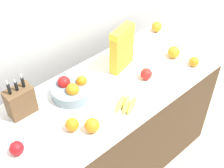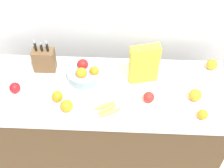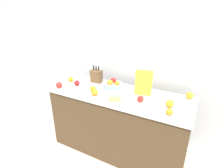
{
  "view_description": "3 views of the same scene",
  "coord_description": "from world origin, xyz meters",
  "px_view_note": "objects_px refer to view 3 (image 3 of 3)",
  "views": [
    {
      "loc": [
        -0.93,
        -1.12,
        2.3
      ],
      "look_at": [
        0.06,
        -0.03,
        0.96
      ],
      "focal_mm": 50.0,
      "sensor_mm": 36.0,
      "label": 1
    },
    {
      "loc": [
        0.12,
        -1.5,
        2.6
      ],
      "look_at": [
        0.06,
        -0.06,
        1.02
      ],
      "focal_mm": 50.0,
      "sensor_mm": 36.0,
      "label": 2
    },
    {
      "loc": [
        0.87,
        -1.83,
        1.86
      ],
      "look_at": [
        -0.1,
        -0.01,
        1.01
      ],
      "focal_mm": 28.0,
      "sensor_mm": 36.0,
      "label": 3
    }
  ],
  "objects_px": {
    "apple_by_knife_block": "(59,85)",
    "apple_front": "(77,83)",
    "fruit_bowl": "(113,85)",
    "orange_front_left": "(190,96)",
    "cereal_box": "(144,82)",
    "orange_mid_left": "(93,89)",
    "orange_mid_right": "(71,79)",
    "apple_leftmost": "(140,99)",
    "knife_block": "(96,76)",
    "orange_back_center": "(95,92)",
    "banana_bunch": "(115,99)",
    "orange_near_bowl": "(170,104)",
    "orange_front_center": "(170,112)"
  },
  "relations": [
    {
      "from": "orange_near_bowl",
      "to": "orange_mid_left",
      "type": "bearing_deg",
      "value": -176.91
    },
    {
      "from": "orange_back_center",
      "to": "apple_front",
      "type": "bearing_deg",
      "value": 159.13
    },
    {
      "from": "knife_block",
      "to": "fruit_bowl",
      "type": "relative_size",
      "value": 1.1
    },
    {
      "from": "apple_front",
      "to": "orange_near_bowl",
      "type": "relative_size",
      "value": 0.89
    },
    {
      "from": "orange_mid_right",
      "to": "apple_leftmost",
      "type": "bearing_deg",
      "value": -5.97
    },
    {
      "from": "apple_leftmost",
      "to": "apple_front",
      "type": "relative_size",
      "value": 1.0
    },
    {
      "from": "orange_front_left",
      "to": "orange_mid_right",
      "type": "bearing_deg",
      "value": -171.97
    },
    {
      "from": "orange_mid_left",
      "to": "orange_back_center",
      "type": "xyz_separation_m",
      "value": [
        0.08,
        -0.08,
        0.0
      ]
    },
    {
      "from": "orange_back_center",
      "to": "apple_leftmost",
      "type": "bearing_deg",
      "value": 10.71
    },
    {
      "from": "apple_leftmost",
      "to": "apple_by_knife_block",
      "type": "height_order",
      "value": "apple_by_knife_block"
    },
    {
      "from": "banana_bunch",
      "to": "apple_front",
      "type": "height_order",
      "value": "apple_front"
    },
    {
      "from": "banana_bunch",
      "to": "cereal_box",
      "type": "bearing_deg",
      "value": 50.73
    },
    {
      "from": "fruit_bowl",
      "to": "orange_near_bowl",
      "type": "distance_m",
      "value": 0.82
    },
    {
      "from": "orange_mid_left",
      "to": "apple_front",
      "type": "bearing_deg",
      "value": 168.04
    },
    {
      "from": "apple_front",
      "to": "orange_front_center",
      "type": "bearing_deg",
      "value": -7.68
    },
    {
      "from": "banana_bunch",
      "to": "apple_front",
      "type": "bearing_deg",
      "value": 167.94
    },
    {
      "from": "fruit_bowl",
      "to": "orange_front_center",
      "type": "relative_size",
      "value": 3.65
    },
    {
      "from": "apple_by_knife_block",
      "to": "orange_front_left",
      "type": "bearing_deg",
      "value": 16.71
    },
    {
      "from": "banana_bunch",
      "to": "orange_mid_left",
      "type": "height_order",
      "value": "orange_mid_left"
    },
    {
      "from": "apple_front",
      "to": "orange_near_bowl",
      "type": "bearing_deg",
      "value": -0.67
    },
    {
      "from": "banana_bunch",
      "to": "orange_back_center",
      "type": "relative_size",
      "value": 2.23
    },
    {
      "from": "orange_mid_left",
      "to": "orange_front_left",
      "type": "bearing_deg",
      "value": 18.07
    },
    {
      "from": "orange_back_center",
      "to": "orange_mid_right",
      "type": "bearing_deg",
      "value": 158.59
    },
    {
      "from": "cereal_box",
      "to": "orange_front_left",
      "type": "height_order",
      "value": "cereal_box"
    },
    {
      "from": "apple_front",
      "to": "fruit_bowl",
      "type": "bearing_deg",
      "value": 18.61
    },
    {
      "from": "orange_front_left",
      "to": "orange_back_center",
      "type": "distance_m",
      "value": 1.15
    },
    {
      "from": "apple_front",
      "to": "orange_mid_right",
      "type": "distance_m",
      "value": 0.19
    },
    {
      "from": "cereal_box",
      "to": "banana_bunch",
      "type": "xyz_separation_m",
      "value": [
        -0.25,
        -0.3,
        -0.16
      ]
    },
    {
      "from": "banana_bunch",
      "to": "apple_leftmost",
      "type": "relative_size",
      "value": 2.48
    },
    {
      "from": "knife_block",
      "to": "orange_near_bowl",
      "type": "distance_m",
      "value": 1.14
    },
    {
      "from": "apple_by_knife_block",
      "to": "apple_front",
      "type": "distance_m",
      "value": 0.24
    },
    {
      "from": "knife_block",
      "to": "orange_mid_left",
      "type": "bearing_deg",
      "value": -65.12
    },
    {
      "from": "banana_bunch",
      "to": "orange_mid_right",
      "type": "distance_m",
      "value": 0.88
    },
    {
      "from": "knife_block",
      "to": "apple_leftmost",
      "type": "relative_size",
      "value": 3.62
    },
    {
      "from": "fruit_bowl",
      "to": "orange_front_center",
      "type": "height_order",
      "value": "fruit_bowl"
    },
    {
      "from": "apple_leftmost",
      "to": "apple_front",
      "type": "height_order",
      "value": "same"
    },
    {
      "from": "knife_block",
      "to": "orange_back_center",
      "type": "distance_m",
      "value": 0.45
    },
    {
      "from": "fruit_bowl",
      "to": "apple_leftmost",
      "type": "bearing_deg",
      "value": -23.89
    },
    {
      "from": "banana_bunch",
      "to": "orange_near_bowl",
      "type": "bearing_deg",
      "value": 11.91
    },
    {
      "from": "fruit_bowl",
      "to": "orange_mid_right",
      "type": "height_order",
      "value": "fruit_bowl"
    },
    {
      "from": "knife_block",
      "to": "orange_back_center",
      "type": "relative_size",
      "value": 3.26
    },
    {
      "from": "orange_front_left",
      "to": "orange_back_center",
      "type": "xyz_separation_m",
      "value": [
        -1.06,
        -0.45,
        0.0
      ]
    },
    {
      "from": "apple_by_knife_block",
      "to": "orange_back_center",
      "type": "relative_size",
      "value": 0.95
    },
    {
      "from": "orange_front_left",
      "to": "banana_bunch",
      "type": "bearing_deg",
      "value": -150.18
    },
    {
      "from": "apple_leftmost",
      "to": "orange_mid_left",
      "type": "relative_size",
      "value": 0.99
    },
    {
      "from": "banana_bunch",
      "to": "apple_front",
      "type": "distance_m",
      "value": 0.69
    },
    {
      "from": "cereal_box",
      "to": "orange_front_left",
      "type": "distance_m",
      "value": 0.57
    },
    {
      "from": "apple_by_knife_block",
      "to": "orange_near_bowl",
      "type": "xyz_separation_m",
      "value": [
        1.44,
        0.17,
        0.0
      ]
    },
    {
      "from": "cereal_box",
      "to": "fruit_bowl",
      "type": "height_order",
      "value": "cereal_box"
    },
    {
      "from": "fruit_bowl",
      "to": "orange_front_left",
      "type": "xyz_separation_m",
      "value": [
        0.97,
        0.14,
        -0.0
      ]
    }
  ]
}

